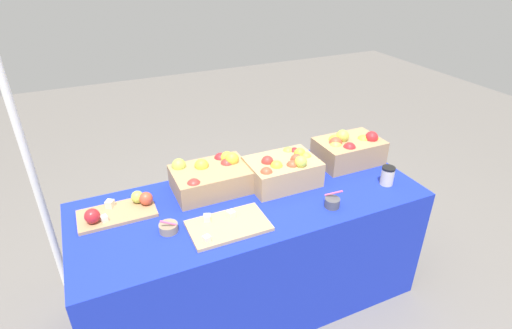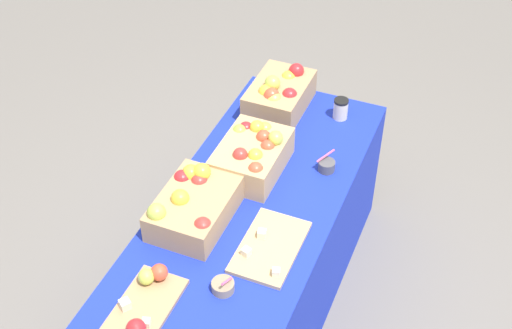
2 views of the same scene
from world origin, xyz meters
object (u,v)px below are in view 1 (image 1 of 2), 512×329
object	(u,v)px
apple_crate_right	(211,177)
cutting_board_back	(119,210)
sample_bowl_mid	(169,228)
cutting_board_front	(228,225)
sample_bowl_near	(332,202)
apple_crate_left	(349,149)
apple_crate_middle	(283,170)
tent_pole	(16,122)
coffee_cup	(387,176)

from	to	relation	value
apple_crate_right	cutting_board_back	bearing A→B (deg)	-175.61
sample_bowl_mid	cutting_board_back	bearing A→B (deg)	129.05
cutting_board_front	cutting_board_back	xyz separation A→B (m)	(-0.47, 0.33, 0.02)
apple_crate_right	cutting_board_front	world-z (taller)	apple_crate_right
sample_bowl_near	apple_crate_right	bearing A→B (deg)	140.11
cutting_board_back	sample_bowl_near	size ratio (longest dim) A/B	3.74
apple_crate_left	sample_bowl_near	xyz separation A→B (m)	(-0.37, -0.38, -0.06)
apple_crate_middle	tent_pole	world-z (taller)	tent_pole
cutting_board_front	apple_crate_left	bearing A→B (deg)	18.51
cutting_board_back	sample_bowl_mid	world-z (taller)	cutting_board_back
apple_crate_right	tent_pole	bearing A→B (deg)	155.35
apple_crate_left	apple_crate_right	xyz separation A→B (m)	(-0.89, 0.06, -0.01)
sample_bowl_near	sample_bowl_mid	bearing A→B (deg)	169.64
apple_crate_left	coffee_cup	bearing A→B (deg)	-82.27
apple_crate_left	cutting_board_front	xyz separation A→B (m)	(-0.94, -0.31, -0.08)
sample_bowl_mid	tent_pole	size ratio (longest dim) A/B	0.04
apple_crate_left	coffee_cup	size ratio (longest dim) A/B	3.61
cutting_board_front	cutting_board_back	bearing A→B (deg)	144.73
cutting_board_back	coffee_cup	xyz separation A→B (m)	(1.44, -0.33, 0.03)
coffee_cup	tent_pole	size ratio (longest dim) A/B	0.05
apple_crate_left	tent_pole	bearing A→B (deg)	165.27
cutting_board_back	sample_bowl_mid	size ratio (longest dim) A/B	4.19
apple_crate_right	cutting_board_back	distance (m)	0.52
apple_crate_left	sample_bowl_mid	world-z (taller)	apple_crate_left
coffee_cup	apple_crate_middle	bearing A→B (deg)	153.85
sample_bowl_mid	coffee_cup	distance (m)	1.25
apple_crate_left	cutting_board_back	distance (m)	1.40
apple_crate_left	coffee_cup	distance (m)	0.32
apple_crate_middle	cutting_board_back	bearing A→B (deg)	175.67
apple_crate_middle	sample_bowl_near	distance (m)	0.35
sample_bowl_near	apple_crate_middle	bearing A→B (deg)	110.34
apple_crate_left	cutting_board_back	size ratio (longest dim) A/B	1.04
apple_crate_middle	coffee_cup	distance (m)	0.60
apple_crate_middle	sample_bowl_near	world-z (taller)	apple_crate_middle
apple_crate_left	cutting_board_front	distance (m)	0.99
sample_bowl_near	coffee_cup	world-z (taller)	coffee_cup
tent_pole	sample_bowl_mid	bearing A→B (deg)	-49.65
apple_crate_middle	sample_bowl_near	xyz separation A→B (m)	(0.12, -0.32, -0.06)
apple_crate_right	sample_bowl_mid	world-z (taller)	apple_crate_right
sample_bowl_mid	coffee_cup	size ratio (longest dim) A/B	0.83
apple_crate_middle	sample_bowl_mid	size ratio (longest dim) A/B	4.31
apple_crate_middle	sample_bowl_mid	xyz separation A→B (m)	(-0.71, -0.17, -0.06)
cutting_board_front	sample_bowl_near	size ratio (longest dim) A/B	3.78
sample_bowl_near	tent_pole	distance (m)	1.70
apple_crate_right	sample_bowl_mid	distance (m)	0.43
apple_crate_right	sample_bowl_mid	xyz separation A→B (m)	(-0.32, -0.28, -0.06)
cutting_board_front	tent_pole	world-z (taller)	tent_pole
apple_crate_right	coffee_cup	xyz separation A→B (m)	(0.93, -0.37, -0.02)
apple_crate_left	cutting_board_front	size ratio (longest dim) A/B	1.03
apple_crate_right	tent_pole	xyz separation A→B (m)	(-0.91, 0.42, 0.33)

